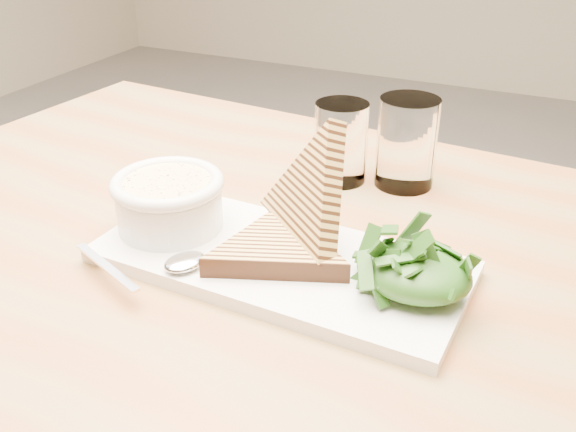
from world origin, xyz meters
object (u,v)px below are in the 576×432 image
at_px(table_top, 290,278).
at_px(platter, 280,262).
at_px(glass_far, 407,143).
at_px(glass_near, 341,142).
at_px(soup_bowl, 170,208).

height_order(table_top, platter, platter).
distance_m(table_top, glass_far, 0.25).
height_order(glass_near, glass_far, glass_far).
height_order(platter, glass_far, glass_far).
bearing_deg(platter, glass_far, 76.49).
bearing_deg(table_top, glass_near, 96.98).
height_order(table_top, soup_bowl, soup_bowl).
distance_m(platter, soup_bowl, 0.14).
relative_size(table_top, platter, 3.18).
bearing_deg(glass_near, glass_far, 15.36).
bearing_deg(soup_bowl, table_top, 3.64).
relative_size(table_top, soup_bowl, 10.49).
distance_m(platter, glass_far, 0.26).
xyz_separation_m(table_top, soup_bowl, (-0.14, -0.01, 0.06)).
distance_m(table_top, platter, 0.03).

